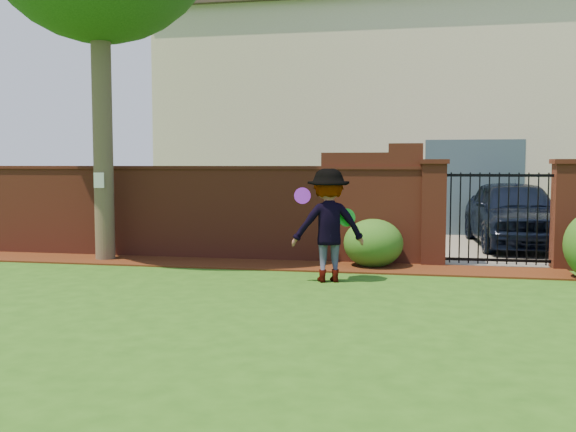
% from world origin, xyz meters
% --- Properties ---
extents(ground, '(80.00, 80.00, 0.01)m').
position_xyz_m(ground, '(0.00, 0.00, -0.01)').
color(ground, '#235114').
rests_on(ground, ground).
extents(mulch_bed, '(11.10, 1.08, 0.03)m').
position_xyz_m(mulch_bed, '(-0.95, 3.34, 0.01)').
color(mulch_bed, '#38170A').
rests_on(mulch_bed, ground).
extents(brick_wall, '(8.70, 0.31, 2.16)m').
position_xyz_m(brick_wall, '(-2.01, 4.00, 0.93)').
color(brick_wall, maroon).
rests_on(brick_wall, ground).
extents(pillar_left, '(0.50, 0.50, 1.88)m').
position_xyz_m(pillar_left, '(2.40, 4.00, 0.96)').
color(pillar_left, maroon).
rests_on(pillar_left, ground).
extents(pillar_right, '(0.50, 0.50, 1.88)m').
position_xyz_m(pillar_right, '(4.60, 4.00, 0.96)').
color(pillar_right, maroon).
rests_on(pillar_right, ground).
extents(iron_gate, '(1.78, 0.03, 1.60)m').
position_xyz_m(iron_gate, '(3.50, 4.00, 0.85)').
color(iron_gate, black).
rests_on(iron_gate, ground).
extents(driveway, '(3.20, 8.00, 0.01)m').
position_xyz_m(driveway, '(3.50, 8.00, 0.01)').
color(driveway, '#65625E').
rests_on(driveway, ground).
extents(house, '(12.40, 6.40, 6.30)m').
position_xyz_m(house, '(1.00, 12.00, 3.16)').
color(house, beige).
rests_on(house, ground).
extents(car, '(1.97, 4.40, 1.47)m').
position_xyz_m(car, '(4.20, 6.76, 0.74)').
color(car, black).
rests_on(car, ground).
extents(paper_notice, '(0.20, 0.01, 0.28)m').
position_xyz_m(paper_notice, '(-3.60, 3.21, 1.50)').
color(paper_notice, white).
rests_on(paper_notice, tree).
extents(shrub_left, '(1.03, 1.03, 0.85)m').
position_xyz_m(shrub_left, '(1.37, 3.53, 0.42)').
color(shrub_left, '#1A5218').
rests_on(shrub_left, ground).
extents(man, '(1.26, 0.95, 1.73)m').
position_xyz_m(man, '(0.79, 2.01, 0.86)').
color(man, gray).
rests_on(man, ground).
extents(frisbee_purple, '(0.26, 0.13, 0.25)m').
position_xyz_m(frisbee_purple, '(0.41, 1.88, 1.32)').
color(frisbee_purple, purple).
rests_on(frisbee_purple, man).
extents(frisbee_green, '(0.28, 0.18, 0.28)m').
position_xyz_m(frisbee_green, '(1.05, 2.14, 0.98)').
color(frisbee_green, green).
rests_on(frisbee_green, man).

